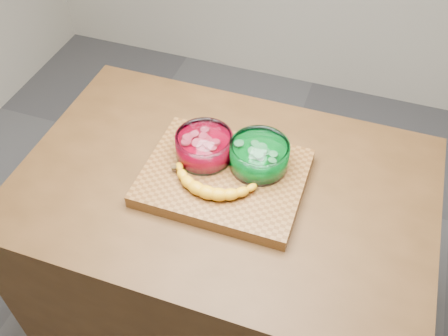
% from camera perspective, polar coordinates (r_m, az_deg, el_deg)
% --- Properties ---
extents(ground, '(3.50, 3.50, 0.00)m').
position_cam_1_polar(ground, '(2.19, -0.00, -17.38)').
color(ground, '#515155').
rests_on(ground, ground).
extents(counter, '(1.20, 0.80, 0.90)m').
position_cam_1_polar(counter, '(1.80, -0.00, -11.16)').
color(counter, '#4C3017').
rests_on(counter, ground).
extents(cutting_board, '(0.45, 0.35, 0.04)m').
position_cam_1_polar(cutting_board, '(1.42, -0.00, -1.10)').
color(cutting_board, brown).
rests_on(cutting_board, counter).
extents(bowl_red, '(0.16, 0.16, 0.08)m').
position_cam_1_polar(bowl_red, '(1.43, -2.27, 2.46)').
color(bowl_red, white).
rests_on(bowl_red, cutting_board).
extents(bowl_green, '(0.17, 0.17, 0.08)m').
position_cam_1_polar(bowl_green, '(1.40, 4.04, 1.41)').
color(bowl_green, white).
rests_on(bowl_green, cutting_board).
extents(banana, '(0.28, 0.12, 0.04)m').
position_cam_1_polar(banana, '(1.36, -1.45, -1.87)').
color(banana, orange).
rests_on(banana, cutting_board).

